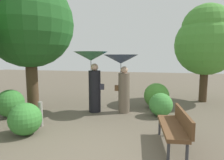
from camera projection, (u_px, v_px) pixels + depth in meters
name	position (u px, v px, depth m)	size (l,w,h in m)	color
ground_plane	(78.00, 148.00, 4.28)	(40.00, 40.00, 0.00)	brown
person_left	(92.00, 69.00, 6.86)	(1.20, 1.20, 2.17)	black
person_right	(122.00, 70.00, 6.79)	(1.22, 1.22, 2.06)	#6B5B4C
park_bench	(176.00, 125.00, 4.24)	(0.66, 1.55, 0.83)	#38383D
tree_near_right	(206.00, 40.00, 8.25)	(2.60, 2.60, 4.19)	#42301E
tree_mid_left	(29.00, 16.00, 7.08)	(3.26, 3.26, 5.36)	#4C3823
bush_path_left	(10.00, 103.00, 6.41)	(0.91, 0.91, 0.91)	#387F33
bush_path_right	(161.00, 105.00, 6.46)	(0.79, 0.79, 0.79)	#428C3D
bush_behind_bench	(156.00, 96.00, 7.49)	(0.97, 0.97, 0.97)	#4C9338
bush_far_side	(25.00, 119.00, 4.93)	(0.83, 0.83, 0.83)	#387F33
path_marker_post	(41.00, 114.00, 5.53)	(0.12, 0.12, 0.72)	gray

